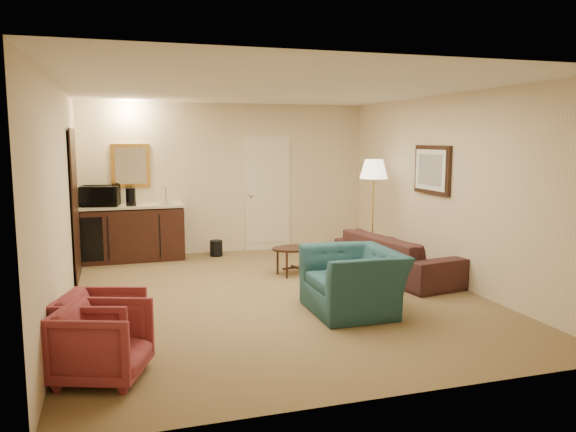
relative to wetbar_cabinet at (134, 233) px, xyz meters
name	(u,v)px	position (x,y,z in m)	size (l,w,h in m)	color
ground	(276,296)	(1.65, -2.72, -0.46)	(6.00, 6.00, 0.00)	olive
room_walls	(253,159)	(1.55, -1.95, 1.26)	(5.02, 6.01, 2.61)	beige
wetbar_cabinet	(134,233)	(0.00, 0.00, 0.00)	(1.64, 0.58, 0.92)	black
sofa	(396,249)	(3.60, -2.28, -0.05)	(2.12, 0.62, 0.83)	black
teal_armchair	(354,270)	(2.33, -3.62, 0.03)	(1.12, 0.73, 0.98)	#1F484F
rose_chair_near	(103,339)	(-0.41, -4.72, -0.11)	(0.68, 0.64, 0.70)	maroon
rose_chair_far	(101,324)	(-0.43, -4.32, -0.11)	(0.68, 0.63, 0.70)	maroon
coffee_table	(296,261)	(2.25, -1.72, -0.25)	(0.71, 0.48, 0.41)	black
floor_lamp	(373,211)	(3.68, -1.32, 0.38)	(0.44, 0.44, 1.68)	gold
waste_bin	(216,248)	(1.35, -0.07, -0.33)	(0.22, 0.22, 0.27)	black
microwave	(100,194)	(-0.50, 0.01, 0.66)	(0.59, 0.33, 0.40)	black
coffee_maker	(131,197)	(-0.03, -0.10, 0.60)	(0.15, 0.15, 0.29)	black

